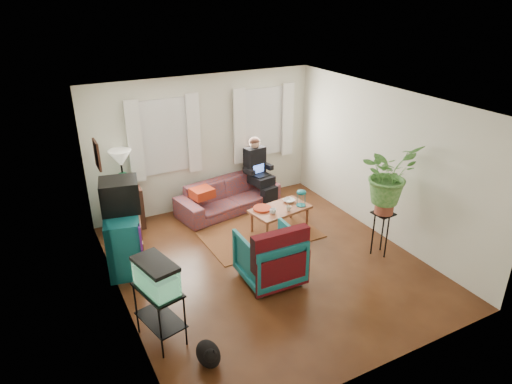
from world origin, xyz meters
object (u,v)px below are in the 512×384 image
armchair (270,254)px  coffee_table (280,219)px  sofa (228,191)px  plant_stand (381,234)px  side_table (127,207)px  dresser (124,239)px  aquarium_stand (160,314)px

armchair → coffee_table: armchair is taller
sofa → armchair: armchair is taller
plant_stand → armchair: bearing=173.2°
side_table → dresser: bearing=-104.8°
armchair → plant_stand: bearing=174.4°
dresser → aquarium_stand: dresser is taller
armchair → plant_stand: (1.95, -0.23, -0.05)m
sofa → aquarium_stand: 3.68m
dresser → plant_stand: 4.10m
side_table → coffee_table: bearing=-31.1°
armchair → plant_stand: armchair is taller
sofa → plant_stand: size_ratio=2.69×
aquarium_stand → coffee_table: aquarium_stand is taller
side_table → plant_stand: size_ratio=1.02×
side_table → sofa: bearing=-8.0°
dresser → armchair: (1.81, -1.39, -0.03)m
sofa → plant_stand: (1.51, -2.65, -0.02)m
dresser → plant_stand: bearing=-11.7°
sofa → plant_stand: 3.05m
armchair → coffee_table: bearing=-125.4°
sofa → coffee_table: size_ratio=1.92×
sofa → side_table: 1.93m
coffee_table → plant_stand: (1.03, -1.47, 0.16)m
dresser → aquarium_stand: bearing=-78.6°
sofa → aquarium_stand: bearing=-137.9°
side_table → armchair: 3.06m
armchair → coffee_table: size_ratio=0.81×
aquarium_stand → coffee_table: (2.74, 1.73, -0.15)m
armchair → coffee_table: (0.92, 1.24, -0.21)m
armchair → sofa: bearing=-99.1°
plant_stand → side_table: bearing=139.6°
coffee_table → plant_stand: bearing=-63.9°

